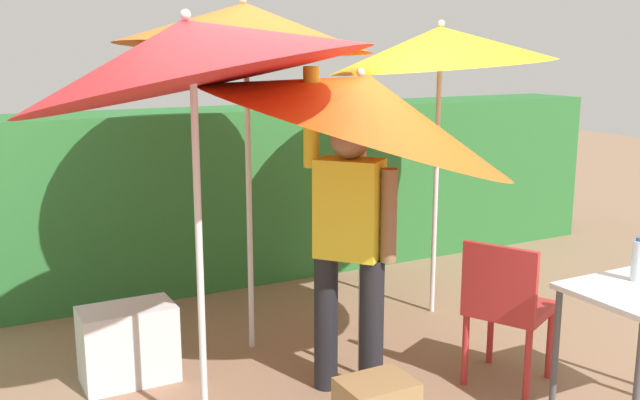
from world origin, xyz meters
TOP-DOWN VIEW (x-y plane):
  - ground_plane at (0.00, 0.00)m, footprint 24.00×24.00m
  - hedge_row at (0.00, 2.38)m, footprint 8.00×0.70m
  - umbrella_rainbow at (-0.21, 0.89)m, footprint 1.61×1.60m
  - umbrella_orange at (1.26, 0.85)m, footprint 1.63×1.62m
  - umbrella_yellow at (0.23, 0.21)m, footprint 1.98×1.93m
  - umbrella_navy at (-0.89, -0.07)m, footprint 1.75×1.72m
  - person_vendor at (0.04, 0.02)m, footprint 0.42×0.48m
  - chair_plastic at (0.89, -0.35)m, footprint 0.59×0.59m
  - cooler_box at (-1.06, 0.76)m, footprint 0.55×0.32m
  - bottle_water at (1.28, -0.91)m, footprint 0.07×0.07m

SIDE VIEW (x-z plane):
  - ground_plane at x=0.00m, z-range 0.00..0.00m
  - cooler_box at x=-1.06m, z-range 0.00..0.47m
  - chair_plastic at x=0.89m, z-range 0.07..0.96m
  - hedge_row at x=0.00m, z-range 0.00..1.48m
  - bottle_water at x=1.28m, z-range 0.75..0.99m
  - person_vendor at x=0.04m, z-range -0.01..1.87m
  - umbrella_yellow at x=0.23m, z-range 0.57..2.75m
  - umbrella_navy at x=-0.89m, z-range 0.78..3.14m
  - umbrella_orange at x=1.26m, z-range 0.88..3.09m
  - umbrella_rainbow at x=-0.21m, z-range 0.95..3.27m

